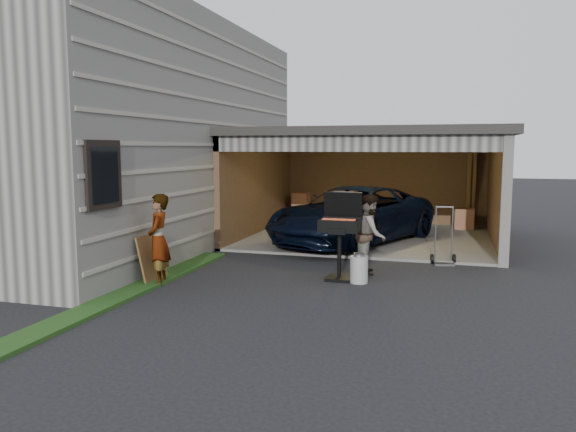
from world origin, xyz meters
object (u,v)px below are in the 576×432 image
propane_tank (359,269)px  plywood_panel (152,258)px  minivan (353,217)px  bbq_grill (340,229)px  woman (158,240)px  hand_truck (444,253)px  man (370,234)px

propane_tank → plywood_panel: 3.76m
minivan → bbq_grill: bearing=-60.8°
woman → hand_truck: 5.85m
plywood_panel → bbq_grill: bearing=19.3°
woman → hand_truck: size_ratio=1.32×
minivan → man: man is taller
plywood_panel → hand_truck: hand_truck is taller
plywood_panel → man: bearing=26.1°
minivan → plywood_panel: (-2.81, -4.94, -0.27)m
propane_tank → plywood_panel: size_ratio=0.55×
man → minivan: bearing=9.5°
woman → man: woman is taller
hand_truck → man: bearing=-147.7°
bbq_grill → plywood_panel: size_ratio=1.83×
woman → plywood_panel: 0.48m
man → plywood_panel: (-3.70, -1.81, -0.34)m
woman → plywood_panel: woman is taller
hand_truck → minivan: bearing=129.7°
minivan → woman: bearing=-94.0°
man → propane_tank: (-0.07, -0.83, -0.53)m
bbq_grill → propane_tank: bearing=-21.4°
hand_truck → plywood_panel: bearing=-159.6°
minivan → woman: woman is taller
hand_truck → bbq_grill: bearing=-143.9°
minivan → man: (0.90, -3.13, 0.07)m
bbq_grill → plywood_panel: bbq_grill is taller
propane_tank → man: bearing=84.9°
propane_tank → woman: bearing=-161.2°
minivan → bbq_grill: (0.43, -3.81, 0.25)m
woman → man: (3.46, 1.98, -0.04)m
minivan → plywood_panel: 5.69m
man → bbq_grill: 0.84m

